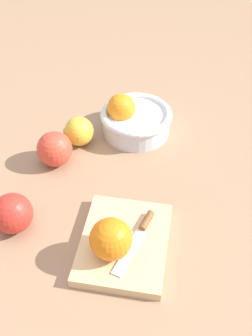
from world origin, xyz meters
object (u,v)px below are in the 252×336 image
at_px(orange_on_board, 111,239).
at_px(apple_front_left_2, 55,149).
at_px(knife, 139,234).
at_px(cutting_board, 124,243).
at_px(apple_front_right, 13,213).
at_px(apple_front_left, 79,131).
at_px(bowl, 134,119).

xyz_separation_m(orange_on_board, apple_front_left_2, (-0.27, -0.12, -0.02)).
bearing_deg(orange_on_board, knife, 122.32).
bearing_deg(knife, cutting_board, -72.20).
relative_size(knife, apple_front_right, 1.78).
xyz_separation_m(cutting_board, apple_front_left, (-0.31, -0.09, 0.02)).
height_order(bowl, orange_on_board, bowl).
relative_size(bowl, apple_front_left_2, 2.17).
xyz_separation_m(cutting_board, orange_on_board, (0.03, -0.03, 0.05)).
distance_m(bowl, cutting_board, 0.35).
xyz_separation_m(bowl, apple_front_right, (0.29, -0.26, 0.00)).
xyz_separation_m(knife, apple_front_left_2, (-0.24, -0.17, 0.01)).
bearing_deg(apple_front_left, apple_front_left_2, -38.66).
relative_size(bowl, apple_front_left, 2.50).
height_order(cutting_board, orange_on_board, orange_on_board).
relative_size(apple_front_right, apple_front_left, 1.14).
bearing_deg(knife, bowl, 177.42).
xyz_separation_m(bowl, cutting_board, (0.35, -0.04, -0.03)).
distance_m(knife, apple_front_left_2, 0.29).
bearing_deg(apple_front_left_2, apple_front_right, -20.72).
bearing_deg(apple_front_right, apple_front_left_2, 159.28).
bearing_deg(cutting_board, knife, 107.80).
xyz_separation_m(apple_front_left, apple_front_left_2, (0.07, -0.05, 0.01)).
bearing_deg(apple_front_left_2, knife, 36.08).
relative_size(orange_on_board, knife, 0.55).
height_order(orange_on_board, apple_front_left_2, orange_on_board).
height_order(knife, apple_front_left, apple_front_left).
distance_m(cutting_board, apple_front_left, 0.33).
bearing_deg(bowl, apple_front_right, -41.91).
distance_m(orange_on_board, knife, 0.07).
xyz_separation_m(apple_front_right, apple_front_left_2, (-0.19, 0.07, 0.00)).
bearing_deg(apple_front_right, cutting_board, 73.76).
relative_size(cutting_board, apple_front_left, 2.91).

